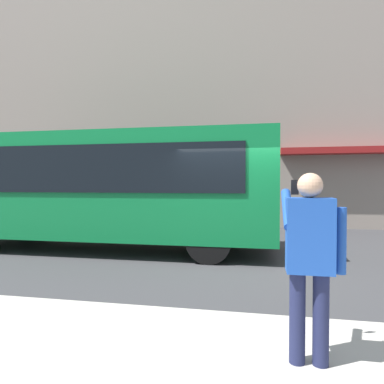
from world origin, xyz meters
The scene contains 4 objects.
ground_plane centered at (0.00, 0.00, 0.00)m, with size 60.00×60.00×0.00m, color #38383A.
building_facade_far centered at (-0.02, -6.80, 5.99)m, with size 28.00×1.55×12.00m.
red_bus centered at (3.60, -0.72, 1.68)m, with size 9.05×2.54×3.08m.
pedestrian_photographer centered at (-0.94, 4.61, 1.14)m, with size 0.53×0.52×1.70m.
Camera 1 is at (-0.50, 7.78, 1.75)m, focal length 32.15 mm.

